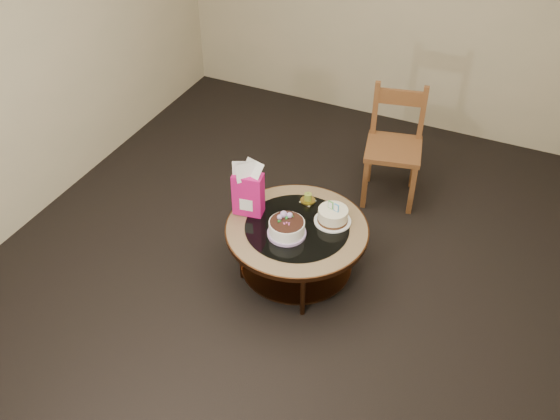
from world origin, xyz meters
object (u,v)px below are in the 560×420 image
at_px(decorated_cake, 287,228).
at_px(dining_chair, 394,145).
at_px(gift_bag, 248,189).
at_px(coffee_table, 297,235).
at_px(cream_cake, 333,216).

bearing_deg(decorated_cake, dining_chair, 74.96).
xyz_separation_m(gift_bag, dining_chair, (0.71, 1.24, -0.17)).
distance_m(decorated_cake, dining_chair, 1.40).
bearing_deg(dining_chair, decorated_cake, -117.42).
xyz_separation_m(coffee_table, decorated_cake, (-0.03, -0.10, 0.13)).
distance_m(coffee_table, cream_cake, 0.29).
bearing_deg(decorated_cake, cream_cake, 47.56).
relative_size(coffee_table, dining_chair, 1.05).
xyz_separation_m(decorated_cake, dining_chair, (0.36, 1.35, -0.02)).
bearing_deg(coffee_table, decorated_cake, -107.67).
relative_size(cream_cake, dining_chair, 0.27).
height_order(decorated_cake, cream_cake, cream_cake).
bearing_deg(gift_bag, coffee_table, -10.28).
distance_m(cream_cake, dining_chair, 1.10).
distance_m(coffee_table, dining_chair, 1.30).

